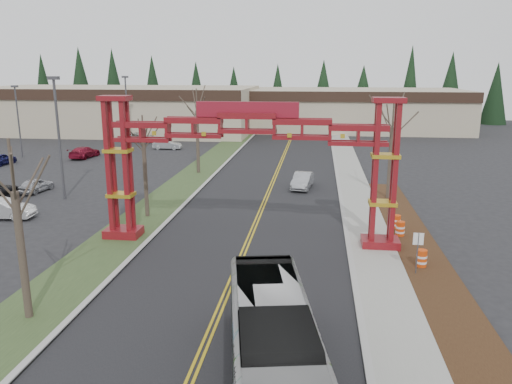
% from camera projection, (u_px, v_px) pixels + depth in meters
% --- Properties ---
extents(road, '(12.00, 110.00, 0.02)m').
position_uv_depth(road, '(261.00, 211.00, 37.61)').
color(road, black).
rests_on(road, ground).
extents(lane_line_left, '(0.12, 100.00, 0.01)m').
position_uv_depth(lane_line_left, '(259.00, 211.00, 37.62)').
color(lane_line_left, gold).
rests_on(lane_line_left, road).
extents(lane_line_right, '(0.12, 100.00, 0.01)m').
position_uv_depth(lane_line_right, '(262.00, 211.00, 37.59)').
color(lane_line_right, gold).
rests_on(lane_line_right, road).
extents(curb_right, '(0.30, 110.00, 0.15)m').
position_uv_depth(curb_right, '(343.00, 213.00, 36.85)').
color(curb_right, '#A5A4A0').
rests_on(curb_right, ground).
extents(sidewalk_right, '(2.60, 110.00, 0.14)m').
position_uv_depth(sidewalk_right, '(363.00, 214.00, 36.68)').
color(sidewalk_right, gray).
rests_on(sidewalk_right, ground).
extents(landscape_strip, '(2.60, 50.00, 0.12)m').
position_uv_depth(landscape_strip, '(452.00, 312.00, 21.92)').
color(landscape_strip, black).
rests_on(landscape_strip, ground).
extents(grass_median, '(4.00, 110.00, 0.08)m').
position_uv_depth(grass_median, '(158.00, 207.00, 38.56)').
color(grass_median, '#2F4321').
rests_on(grass_median, ground).
extents(curb_left, '(0.30, 110.00, 0.15)m').
position_uv_depth(curb_left, '(181.00, 208.00, 38.33)').
color(curb_left, '#A5A4A0').
rests_on(curb_left, ground).
extents(gateway_arch, '(18.20, 1.60, 8.90)m').
position_uv_depth(gateway_arch, '(247.00, 147.00, 29.43)').
color(gateway_arch, maroon).
rests_on(gateway_arch, ground).
extents(retail_building_west, '(46.00, 22.30, 7.50)m').
position_uv_depth(retail_building_west, '(119.00, 109.00, 85.54)').
color(retail_building_west, '#B5AA8B').
rests_on(retail_building_west, ground).
extents(retail_building_east, '(38.00, 20.30, 7.00)m').
position_uv_depth(retail_building_east, '(352.00, 109.00, 88.52)').
color(retail_building_east, '#B5AA8B').
rests_on(retail_building_east, ground).
extents(conifer_treeline, '(116.10, 5.60, 13.00)m').
position_uv_depth(conifer_treeline, '(300.00, 89.00, 100.58)').
color(conifer_treeline, black).
rests_on(conifer_treeline, ground).
extents(transit_bus, '(4.65, 11.58, 3.14)m').
position_uv_depth(transit_bus, '(274.00, 355.00, 15.90)').
color(transit_bus, '#B2B5BA').
rests_on(transit_bus, ground).
extents(silver_sedan, '(2.03, 4.45, 1.42)m').
position_uv_depth(silver_sedan, '(302.00, 181.00, 44.75)').
color(silver_sedan, '#A5A8AD').
rests_on(silver_sedan, ground).
extents(parked_car_near_a, '(1.84, 3.76, 1.23)m').
position_uv_depth(parked_car_near_a, '(36.00, 185.00, 43.38)').
color(parked_car_near_a, '#ADAEB5').
rests_on(parked_car_near_a, ground).
extents(parked_car_near_b, '(4.48, 1.85, 1.44)m').
position_uv_depth(parked_car_near_b, '(3.00, 209.00, 35.61)').
color(parked_car_near_b, white).
rests_on(parked_car_near_b, ground).
extents(parked_car_mid_a, '(2.39, 4.92, 1.38)m').
position_uv_depth(parked_car_mid_a, '(84.00, 152.00, 60.15)').
color(parked_car_mid_a, maroon).
rests_on(parked_car_mid_a, ground).
extents(parked_car_mid_b, '(1.83, 3.99, 1.33)m').
position_uv_depth(parked_car_mid_b, '(1.00, 159.00, 55.70)').
color(parked_car_mid_b, '#171851').
rests_on(parked_car_mid_b, ground).
extents(parked_car_far_a, '(3.80, 1.44, 1.24)m').
position_uv_depth(parked_car_far_a, '(167.00, 145.00, 66.60)').
color(parked_car_far_a, silver).
rests_on(parked_car_far_a, ground).
extents(parked_car_far_b, '(5.23, 3.02, 1.37)m').
position_uv_depth(parked_car_far_b, '(139.00, 137.00, 73.26)').
color(parked_car_far_b, silver).
rests_on(parked_car_far_b, ground).
extents(bare_tree_median_near, '(3.30, 3.30, 7.78)m').
position_uv_depth(bare_tree_median_near, '(15.00, 193.00, 20.14)').
color(bare_tree_median_near, '#382D26').
rests_on(bare_tree_median_near, ground).
extents(bare_tree_median_mid, '(2.90, 2.90, 7.34)m').
position_uv_depth(bare_tree_median_mid, '(144.00, 143.00, 34.91)').
color(bare_tree_median_mid, '#382D26').
rests_on(bare_tree_median_mid, ground).
extents(bare_tree_median_far, '(3.31, 3.31, 8.57)m').
position_uv_depth(bare_tree_median_far, '(197.00, 111.00, 49.93)').
color(bare_tree_median_far, '#382D26').
rests_on(bare_tree_median_far, ground).
extents(bare_tree_right_far, '(3.39, 3.39, 8.16)m').
position_uv_depth(bare_tree_right_far, '(392.00, 128.00, 39.74)').
color(bare_tree_right_far, '#382D26').
rests_on(bare_tree_right_far, ground).
extents(light_pole_near, '(0.86, 0.43, 9.89)m').
position_uv_depth(light_pole_near, '(58.00, 130.00, 39.89)').
color(light_pole_near, '#3F3F44').
rests_on(light_pole_near, ground).
extents(light_pole_mid, '(0.74, 0.37, 8.58)m').
position_uv_depth(light_pole_mid, '(18.00, 116.00, 59.57)').
color(light_pole_mid, '#3F3F44').
rests_on(light_pole_mid, ground).
extents(light_pole_far, '(0.83, 0.41, 9.54)m').
position_uv_depth(light_pole_far, '(127.00, 106.00, 68.70)').
color(light_pole_far, '#3F3F44').
rests_on(light_pole_far, ground).
extents(street_sign, '(0.53, 0.06, 2.32)m').
position_uv_depth(street_sign, '(418.00, 245.00, 25.52)').
color(street_sign, '#3F3F44').
rests_on(street_sign, ground).
extents(barrel_south, '(0.56, 0.56, 1.04)m').
position_uv_depth(barrel_south, '(422.00, 259.00, 26.72)').
color(barrel_south, '#D33F0B').
rests_on(barrel_south, ground).
extents(barrel_mid, '(0.56, 0.56, 1.04)m').
position_uv_depth(barrel_mid, '(400.00, 229.00, 31.68)').
color(barrel_mid, '#D33F0B').
rests_on(barrel_mid, ground).
extents(barrel_north, '(0.54, 0.54, 0.99)m').
position_uv_depth(barrel_north, '(397.00, 222.00, 33.22)').
color(barrel_north, '#D33F0B').
rests_on(barrel_north, ground).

